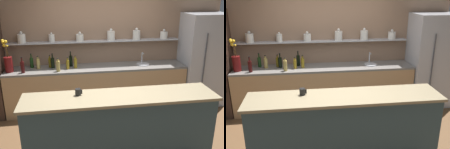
{
  "view_description": "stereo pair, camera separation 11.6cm",
  "coord_description": "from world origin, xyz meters",
  "views": [
    {
      "loc": [
        -0.62,
        -3.64,
        2.44
      ],
      "look_at": [
        0.02,
        0.37,
        1.04
      ],
      "focal_mm": 40.0,
      "sensor_mm": 36.0,
      "label": 1
    },
    {
      "loc": [
        -0.5,
        -3.66,
        2.44
      ],
      "look_at": [
        0.02,
        0.37,
        1.04
      ],
      "focal_mm": 40.0,
      "sensor_mm": 36.0,
      "label": 2
    }
  ],
  "objects": [
    {
      "name": "bottle_oil_2",
      "position": [
        -0.59,
        1.24,
        1.02
      ],
      "size": [
        0.07,
        0.07,
        0.26
      ],
      "color": "olive",
      "rests_on": "back_counter_unit"
    },
    {
      "name": "bottle_oil_1",
      "position": [
        -1.1,
        1.36,
        1.02
      ],
      "size": [
        0.07,
        0.07,
        0.25
      ],
      "color": "brown",
      "rests_on": "back_counter_unit"
    },
    {
      "name": "refrigerator",
      "position": [
        2.15,
        1.2,
        0.98
      ],
      "size": [
        0.91,
        0.73,
        1.97
      ],
      "color": "#B7B7BC",
      "rests_on": "ground_plane"
    },
    {
      "name": "bottle_wine_6",
      "position": [
        -1.04,
        1.3,
        1.03
      ],
      "size": [
        0.07,
        0.07,
        0.3
      ],
      "color": "black",
      "rests_on": "back_counter_unit"
    },
    {
      "name": "back_counter_unit",
      "position": [
        -0.15,
        1.24,
        0.46
      ],
      "size": [
        3.65,
        0.62,
        0.92
      ],
      "color": "tan",
      "rests_on": "ground_plane"
    },
    {
      "name": "bottle_wine_3",
      "position": [
        -1.47,
        1.39,
        1.03
      ],
      "size": [
        0.07,
        0.07,
        0.29
      ],
      "color": "#193814",
      "rests_on": "back_counter_unit"
    },
    {
      "name": "bottle_spirit_0",
      "position": [
        -0.93,
        1.06,
        1.03
      ],
      "size": [
        0.08,
        0.08,
        0.26
      ],
      "color": "tan",
      "rests_on": "back_counter_unit"
    },
    {
      "name": "bottle_wine_5",
      "position": [
        -0.68,
        1.37,
        1.04
      ],
      "size": [
        0.07,
        0.07,
        0.32
      ],
      "color": "black",
      "rests_on": "back_counter_unit"
    },
    {
      "name": "coffee_mug",
      "position": [
        -0.58,
        -0.39,
        1.07
      ],
      "size": [
        0.1,
        0.08,
        0.1
      ],
      "color": "black",
      "rests_on": "island_counter"
    },
    {
      "name": "ground_plane",
      "position": [
        0.0,
        0.0,
        0.0
      ],
      "size": [
        12.0,
        12.0,
        0.0
      ],
      "primitive_type": "plane",
      "color": "brown"
    },
    {
      "name": "bottle_spirit_7",
      "position": [
        -1.33,
        1.3,
        1.03
      ],
      "size": [
        0.07,
        0.07,
        0.26
      ],
      "color": "tan",
      "rests_on": "back_counter_unit"
    },
    {
      "name": "sink_fixture",
      "position": [
        0.82,
        1.25,
        0.95
      ],
      "size": [
        0.27,
        0.27,
        0.25
      ],
      "color": "#B7B7BC",
      "rests_on": "back_counter_unit"
    },
    {
      "name": "island_counter",
      "position": [
        0.0,
        -0.49,
        0.51
      ],
      "size": [
        2.75,
        0.61,
        1.02
      ],
      "color": "#334C56",
      "rests_on": "ground_plane"
    },
    {
      "name": "bottle_oil_8",
      "position": [
        -0.74,
        1.18,
        1.02
      ],
      "size": [
        0.06,
        0.06,
        0.24
      ],
      "color": "olive",
      "rests_on": "back_counter_unit"
    },
    {
      "name": "flower_vase",
      "position": [
        -1.86,
        1.17,
        1.12
      ],
      "size": [
        0.15,
        0.17,
        0.64
      ],
      "color": "maroon",
      "rests_on": "back_counter_unit"
    },
    {
      "name": "bottle_wine_4",
      "position": [
        -1.59,
        1.07,
        1.04
      ],
      "size": [
        0.07,
        0.07,
        0.31
      ],
      "color": "#380C0C",
      "rests_on": "back_counter_unit"
    },
    {
      "name": "back_wall_unit",
      "position": [
        -0.0,
        1.6,
        1.3
      ],
      "size": [
        5.2,
        0.28,
        2.6
      ],
      "color": "#937056",
      "rests_on": "ground_plane"
    }
  ]
}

